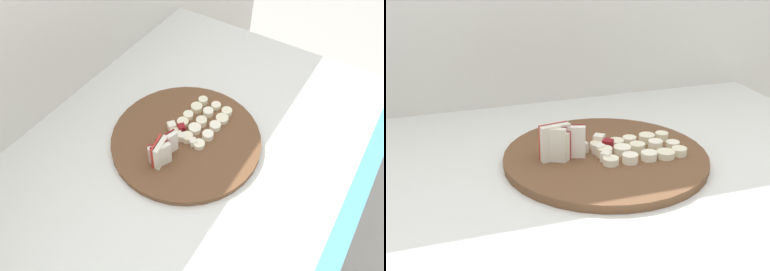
% 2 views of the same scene
% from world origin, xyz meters
% --- Properties ---
extents(tile_backsplash, '(2.40, 0.04, 1.44)m').
position_xyz_m(tile_backsplash, '(0.00, 0.38, 0.72)').
color(tile_backsplash, silver).
rests_on(tile_backsplash, ground).
extents(cutting_board, '(0.34, 0.34, 0.01)m').
position_xyz_m(cutting_board, '(0.10, 0.03, 0.90)').
color(cutting_board, brown).
rests_on(cutting_board, tiled_countertop).
extents(apple_wedge_fan, '(0.08, 0.05, 0.06)m').
position_xyz_m(apple_wedge_fan, '(0.02, 0.04, 0.93)').
color(apple_wedge_fan, '#A32323').
rests_on(apple_wedge_fan, cutting_board).
extents(apple_dice_pile, '(0.07, 0.09, 0.02)m').
position_xyz_m(apple_dice_pile, '(0.09, 0.05, 0.91)').
color(apple_dice_pile, maroon).
rests_on(apple_dice_pile, cutting_board).
extents(banana_slice_rows, '(0.15, 0.10, 0.02)m').
position_xyz_m(banana_slice_rows, '(0.15, 0.02, 0.91)').
color(banana_slice_rows, '#F4EAC6').
rests_on(banana_slice_rows, cutting_board).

